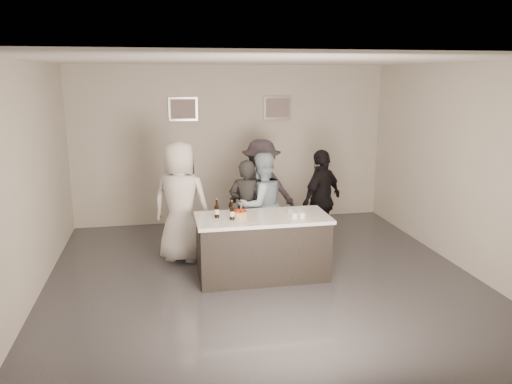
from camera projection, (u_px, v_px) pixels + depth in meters
floor at (263, 279)px, 7.08m from camera, size 6.00×6.00×0.00m
ceiling at (263, 61)px, 6.39m from camera, size 6.00×6.00×0.00m
wall_back at (231, 145)px, 9.60m from camera, size 6.00×0.04×3.00m
wall_front at (342, 250)px, 3.87m from camera, size 6.00×0.04×3.00m
wall_left at (26, 184)px, 6.18m from camera, size 0.04×6.00×3.00m
wall_right at (464, 167)px, 7.29m from camera, size 0.04×6.00×3.00m
picture_left at (183, 109)px, 9.24m from camera, size 0.54×0.04×0.44m
picture_right at (277, 108)px, 9.57m from camera, size 0.54×0.04×0.44m
bar_counter at (262, 247)px, 7.06m from camera, size 1.86×0.86×0.90m
cake at (240, 215)px, 6.88m from camera, size 0.21×0.21×0.08m
beer_bottle_a at (217, 208)px, 6.85m from camera, size 0.07×0.07×0.26m
beer_bottle_b at (232, 211)px, 6.75m from camera, size 0.07×0.07×0.26m
tumbler_cluster at (297, 213)px, 6.95m from camera, size 0.19×0.30×0.08m
candles at (249, 223)px, 6.63m from camera, size 0.24×0.08×0.01m
person_main_black at (247, 208)px, 7.84m from camera, size 0.67×0.56×1.55m
person_main_blue at (261, 205)px, 7.81m from camera, size 0.97×0.85×1.66m
person_guest_left at (181, 202)px, 7.59m from camera, size 1.07×0.91×1.86m
person_guest_right at (322, 200)px, 8.13m from camera, size 1.02×0.92×1.66m
person_guest_back at (261, 191)px, 8.56m from camera, size 1.27×0.92×1.76m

